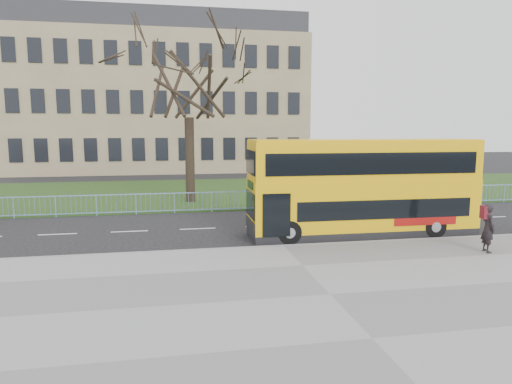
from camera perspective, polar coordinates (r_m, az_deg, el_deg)
ground at (r=18.90m, az=2.31°, el=-5.88°), size 120.00×120.00×0.00m
pavement at (r=12.67m, az=9.23°, el=-12.76°), size 80.00×10.50×0.12m
kerb at (r=17.42m, az=3.44°, el=-6.85°), size 80.00×0.20×0.14m
grass_verge at (r=32.75m, az=-3.23°, el=0.10°), size 80.00×15.40×0.08m
guard_railing at (r=25.14m, az=-1.01°, el=-1.11°), size 40.00×0.12×1.10m
bare_tree at (r=27.95m, az=-8.41°, el=11.20°), size 8.48×8.48×12.11m
civic_building at (r=52.95m, az=-11.66°, el=10.51°), size 30.00×15.00×14.00m
yellow_bus at (r=19.73m, az=13.21°, el=0.87°), size 9.61×2.41×4.02m
pedestrian at (r=18.29m, az=27.02°, el=-4.07°), size 0.51×0.69×1.73m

